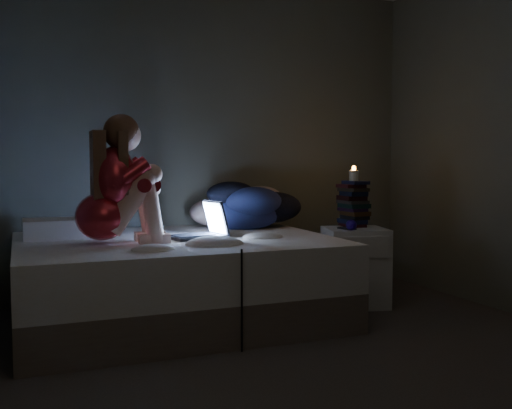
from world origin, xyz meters
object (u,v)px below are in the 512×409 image
bed (177,279)px  candle (354,176)px  phone (350,229)px  laptop (196,219)px  woman (101,179)px  nightstand (355,267)px

bed → candle: candle is taller
bed → candle: 1.58m
phone → laptop: bearing=152.3°
bed → laptop: size_ratio=5.54×
woman → phone: bearing=-0.2°
nightstand → candle: candle is taller
bed → nightstand: 1.38m
laptop → nightstand: (1.25, -0.03, -0.41)m
candle → woman: bearing=-176.0°
phone → woman: bearing=155.9°
laptop → nightstand: bearing=-14.6°
bed → candle: bearing=0.6°
woman → laptop: woman is taller
nightstand → phone: (-0.09, -0.06, 0.30)m
nightstand → candle: size_ratio=7.45×
bed → woman: 0.88m
candle → laptop: bearing=-177.0°
woman → candle: bearing=4.5°
bed → phone: size_ratio=14.96×
woman → candle: size_ratio=10.40×
bed → phone: (1.29, -0.15, 0.31)m
laptop → phone: size_ratio=2.70×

